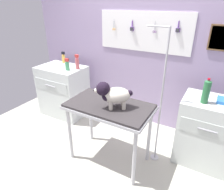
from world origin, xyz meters
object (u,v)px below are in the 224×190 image
Objects in this scene: cabinet_right at (207,132)px; soda_bottle at (206,92)px; grooming_table at (109,111)px; dog at (113,94)px; detangler_spray at (77,63)px; grooming_arm at (160,106)px; counter_left at (64,91)px.

soda_bottle reaches higher than cabinet_right.
soda_bottle reaches higher than grooming_table.
soda_bottle is (0.90, 0.54, 0.02)m from dog.
detangler_spray is at bearing 177.21° from cabinet_right.
grooming_arm is 0.53m from soda_bottle.
soda_bottle is (2.32, -0.15, 0.57)m from counter_left.
dog is at bearing -25.73° from counter_left.
counter_left is (-1.87, 0.33, -0.35)m from grooming_arm.
grooming_table is 0.27m from dog.
grooming_arm is 1.89× the size of counter_left.
grooming_table is 1.27m from cabinet_right.
cabinet_right is (1.01, 0.64, -0.56)m from dog.
soda_bottle is (0.98, 0.49, 0.28)m from grooming_table.
soda_bottle is (-0.10, -0.10, 0.58)m from cabinet_right.
grooming_arm is (0.53, 0.31, 0.06)m from grooming_table.
counter_left reaches higher than cabinet_right.
cabinet_right is at bearing 28.85° from grooming_table.
grooming_arm is 5.78× the size of soda_bottle.
detangler_spray is 2.01m from soda_bottle.
grooming_table is 1.13m from soda_bottle.
dog is 1.67m from counter_left.
grooming_arm is 1.94× the size of cabinet_right.
detangler_spray reaches higher than cabinet_right.
grooming_table is 1.16× the size of cabinet_right.
detangler_spray reaches higher than dog.
counter_left is at bearing 169.98° from grooming_arm.
detangler_spray is at bearing 174.19° from soda_bottle.
grooming_arm is 1.93m from counter_left.
dog is 0.47× the size of cabinet_right.
grooming_table is at bearing 150.53° from dog.
soda_bottle is at bearing -3.65° from counter_left.
grooming_arm is at bearing 38.14° from dog.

